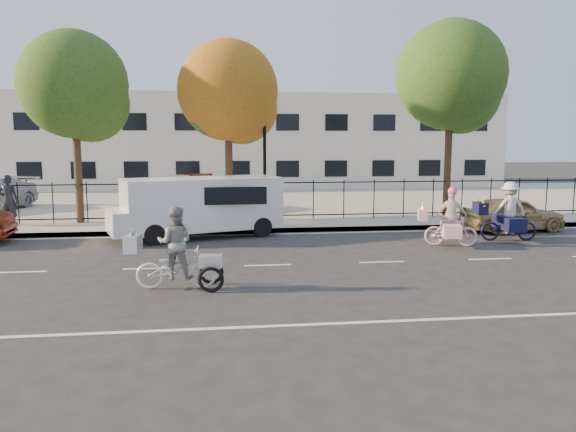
{
  "coord_description": "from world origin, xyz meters",
  "views": [
    {
      "loc": [
        -1.23,
        -13.95,
        3.2
      ],
      "look_at": [
        0.67,
        1.2,
        1.1
      ],
      "focal_mm": 35.0,
      "sensor_mm": 36.0,
      "label": 1
    }
  ],
  "objects": [
    {
      "name": "pedestrian",
      "position": [
        -8.59,
        6.8,
        1.06
      ],
      "size": [
        0.66,
        0.44,
        1.82
      ],
      "primitive_type": "imported",
      "rotation": [
        0.0,
        0.0,
        3.14
      ],
      "color": "black",
      "rests_on": "sidewalk"
    },
    {
      "name": "white_van",
      "position": [
        -1.85,
        4.5,
        1.08
      ],
      "size": [
        5.9,
        3.3,
        1.95
      ],
      "rotation": [
        0.0,
        0.0,
        0.31
      ],
      "color": "white",
      "rests_on": "ground"
    },
    {
      "name": "iron_fence",
      "position": [
        0.0,
        7.2,
        0.9
      ],
      "size": [
        58.0,
        0.06,
        1.5
      ],
      "primitive_type": null,
      "color": "black",
      "rests_on": "sidewalk"
    },
    {
      "name": "zebra_trike",
      "position": [
        -2.15,
        -1.98,
        0.69
      ],
      "size": [
        2.09,
        0.84,
        1.79
      ],
      "rotation": [
        0.0,
        0.0,
        1.49
      ],
      "color": "white",
      "rests_on": "ground"
    },
    {
      "name": "tree_west",
      "position": [
        -6.14,
        7.36,
        4.94
      ],
      "size": [
        3.85,
        3.85,
        7.06
      ],
      "color": "#442D1D",
      "rests_on": "ground"
    },
    {
      "name": "curb",
      "position": [
        0.0,
        5.05,
        0.07
      ],
      "size": [
        60.0,
        0.1,
        0.15
      ],
      "primitive_type": "cube",
      "color": "#A8A399",
      "rests_on": "ground"
    },
    {
      "name": "sidewalk",
      "position": [
        0.0,
        6.1,
        0.07
      ],
      "size": [
        60.0,
        2.2,
        0.15
      ],
      "primitive_type": "cube",
      "color": "#A8A399",
      "rests_on": "ground"
    },
    {
      "name": "unicorn_bike",
      "position": [
        5.65,
        1.91,
        0.66
      ],
      "size": [
        1.82,
        1.31,
        1.79
      ],
      "rotation": [
        0.0,
        0.0,
        1.27
      ],
      "color": "#F4BAD1",
      "rests_on": "ground"
    },
    {
      "name": "lamppost",
      "position": [
        0.5,
        6.8,
        3.11
      ],
      "size": [
        0.36,
        0.36,
        4.33
      ],
      "color": "black",
      "rests_on": "sidewalk"
    },
    {
      "name": "ground",
      "position": [
        0.0,
        0.0,
        0.0
      ],
      "size": [
        120.0,
        120.0,
        0.0
      ],
      "primitive_type": "plane",
      "color": "#333334"
    },
    {
      "name": "road_markings",
      "position": [
        0.0,
        0.0,
        0.01
      ],
      "size": [
        60.0,
        9.52,
        0.01
      ],
      "primitive_type": null,
      "color": "silver",
      "rests_on": "ground"
    },
    {
      "name": "building",
      "position": [
        0.0,
        25.0,
        3.0
      ],
      "size": [
        34.0,
        10.0,
        6.0
      ],
      "primitive_type": "cube",
      "color": "silver",
      "rests_on": "ground"
    },
    {
      "name": "lot_car_b",
      "position": [
        -2.97,
        11.39,
        0.88
      ],
      "size": [
        3.55,
        5.64,
        1.45
      ],
      "primitive_type": "imported",
      "rotation": [
        0.0,
        0.0,
        -0.23
      ],
      "color": "silver",
      "rests_on": "parking_lot"
    },
    {
      "name": "street_sign",
      "position": [
        -1.85,
        6.8,
        1.42
      ],
      "size": [
        0.85,
        0.06,
        1.8
      ],
      "color": "black",
      "rests_on": "sidewalk"
    },
    {
      "name": "gold_sedan",
      "position": [
        8.92,
        4.27,
        0.62
      ],
      "size": [
        3.77,
        1.92,
        1.23
      ],
      "primitive_type": "imported",
      "rotation": [
        0.0,
        0.0,
        1.71
      ],
      "color": "tan",
      "rests_on": "ground"
    },
    {
      "name": "lot_car_c",
      "position": [
        -1.15,
        10.13,
        0.74
      ],
      "size": [
        2.01,
        3.76,
        1.18
      ],
      "primitive_type": "imported",
      "rotation": [
        0.0,
        0.0,
        -0.23
      ],
      "color": "#494C51",
      "rests_on": "parking_lot"
    },
    {
      "name": "bull_bike",
      "position": [
        7.85,
        2.58,
        0.75
      ],
      "size": [
        2.03,
        1.4,
        1.87
      ],
      "rotation": [
        0.0,
        0.0,
        1.49
      ],
      "color": "black",
      "rests_on": "ground"
    },
    {
      "name": "tree_east",
      "position": [
        7.93,
        7.36,
        5.44
      ],
      "size": [
        4.24,
        4.24,
        7.77
      ],
      "color": "#442D1D",
      "rests_on": "ground"
    },
    {
      "name": "parking_lot",
      "position": [
        0.0,
        15.0,
        0.07
      ],
      "size": [
        60.0,
        15.6,
        0.15
      ],
      "primitive_type": "cube",
      "color": "#A8A399",
      "rests_on": "ground"
    },
    {
      "name": "tree_mid",
      "position": [
        -0.66,
        7.43,
        4.8
      ],
      "size": [
        3.74,
        3.74,
        6.86
      ],
      "color": "#442D1D",
      "rests_on": "ground"
    }
  ]
}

